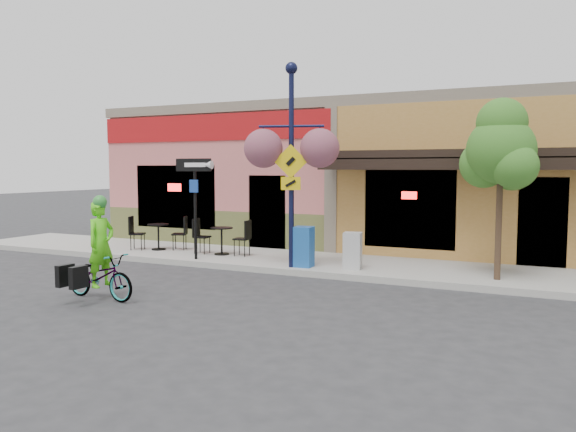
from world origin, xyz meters
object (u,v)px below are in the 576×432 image
at_px(bicycle, 100,276).
at_px(lamp_post, 291,166).
at_px(building, 402,176).
at_px(one_way_sign, 195,209).
at_px(street_tree, 500,189).
at_px(newspaper_box_grey, 352,251).
at_px(cyclist_rider, 101,257).
at_px(newspaper_box_blue, 303,247).

relative_size(bicycle, lamp_post, 0.35).
height_order(building, lamp_post, lamp_post).
bearing_deg(one_way_sign, bicycle, -88.83).
bearing_deg(street_tree, newspaper_box_grey, -178.15).
bearing_deg(street_tree, cyclist_rider, -146.59).
bearing_deg(one_way_sign, lamp_post, -7.33).
bearing_deg(street_tree, bicycle, -146.79).
distance_m(bicycle, newspaper_box_blue, 4.81).
height_order(bicycle, cyclist_rider, cyclist_rider).
bearing_deg(building, newspaper_box_blue, -96.63).
relative_size(lamp_post, newspaper_box_grey, 5.60).
bearing_deg(one_way_sign, cyclist_rider, -88.13).
xyz_separation_m(bicycle, lamp_post, (2.21, 3.96, 2.12)).
bearing_deg(lamp_post, newspaper_box_blue, 17.78).
xyz_separation_m(newspaper_box_grey, street_tree, (3.19, 0.10, 1.50)).
relative_size(lamp_post, newspaper_box_blue, 4.98).
height_order(building, one_way_sign, building).
relative_size(one_way_sign, newspaper_box_blue, 2.69).
bearing_deg(cyclist_rider, bicycle, 94.30).
distance_m(one_way_sign, street_tree, 7.38).
height_order(bicycle, lamp_post, lamp_post).
xyz_separation_m(building, bicycle, (-3.21, -10.68, -1.81)).
relative_size(one_way_sign, street_tree, 0.68).
bearing_deg(one_way_sign, newspaper_box_blue, -3.97).
xyz_separation_m(one_way_sign, newspaper_box_blue, (2.99, 0.13, -0.82)).
distance_m(bicycle, one_way_sign, 4.16).
relative_size(building, newspaper_box_blue, 18.79).
bearing_deg(bicycle, building, -12.45).
bearing_deg(cyclist_rider, newspaper_box_grey, -35.03).
height_order(bicycle, newspaper_box_blue, newspaper_box_blue).
distance_m(building, newspaper_box_blue, 6.79).
distance_m(cyclist_rider, newspaper_box_blue, 4.79).
bearing_deg(newspaper_box_blue, newspaper_box_grey, 8.22).
height_order(newspaper_box_blue, street_tree, street_tree).
bearing_deg(one_way_sign, street_tree, -3.00).
distance_m(one_way_sign, newspaper_box_grey, 4.26).
bearing_deg(one_way_sign, building, 54.13).
relative_size(newspaper_box_grey, street_tree, 0.22).
distance_m(cyclist_rider, one_way_sign, 4.09).
distance_m(newspaper_box_grey, street_tree, 3.52).
height_order(lamp_post, one_way_sign, lamp_post).
height_order(one_way_sign, street_tree, street_tree).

